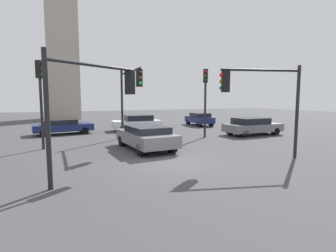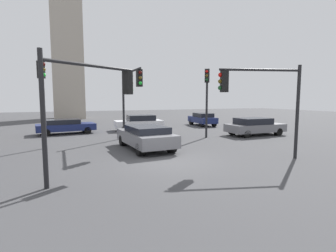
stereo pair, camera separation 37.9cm
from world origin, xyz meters
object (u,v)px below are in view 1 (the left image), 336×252
traffic_light_0 (261,92)px  traffic_light_4 (41,88)px  traffic_light_1 (130,89)px  car_1 (146,136)px  car_2 (137,122)px  car_4 (252,126)px  traffic_light_3 (205,90)px  car_0 (63,126)px  car_3 (199,119)px  traffic_light_2 (97,92)px

traffic_light_0 → traffic_light_4: (-9.87, 6.84, 0.28)m
traffic_light_1 → car_1: 3.76m
traffic_light_1 → car_1: bearing=5.7°
car_2 → car_4: (7.78, -6.64, -0.00)m
traffic_light_3 → car_1: traffic_light_3 is taller
car_0 → traffic_light_0: bearing=-63.3°
traffic_light_1 → car_3: 13.04m
traffic_light_2 → car_4: size_ratio=0.96×
traffic_light_1 → traffic_light_3: 5.83m
car_2 → car_3: car_2 is taller
traffic_light_0 → car_3: traffic_light_0 is taller
car_3 → car_4: car_4 is taller
traffic_light_1 → traffic_light_4: bearing=-90.3°
car_1 → car_4: size_ratio=1.04×
traffic_light_1 → car_1: traffic_light_1 is taller
traffic_light_0 → car_1: (-4.33, 4.49, -2.53)m
traffic_light_2 → traffic_light_4: bearing=76.9°
traffic_light_3 → car_1: (-5.54, -2.55, -2.83)m
traffic_light_0 → traffic_light_1: size_ratio=0.90×
traffic_light_1 → traffic_light_2: bearing=-25.7°
traffic_light_2 → car_4: (13.11, 6.36, -2.48)m
car_0 → car_3: bearing=-0.0°
car_4 → car_1: bearing=-167.9°
car_0 → car_2: size_ratio=1.08×
traffic_light_1 → traffic_light_2: 7.21m
traffic_light_3 → car_0: (-9.93, 6.27, -2.92)m
traffic_light_4 → car_4: bearing=36.1°
car_2 → car_4: 10.23m
traffic_light_1 → traffic_light_4: 5.24m
traffic_light_0 → traffic_light_2: bearing=12.3°
traffic_light_2 → car_3: size_ratio=1.10×
traffic_light_4 → car_1: size_ratio=1.05×
traffic_light_4 → car_0: 7.19m
car_0 → traffic_light_1: bearing=-63.8°
car_1 → traffic_light_1: bearing=2.6°
traffic_light_3 → traffic_light_2: bearing=-14.5°
traffic_light_1 → car_2: 7.44m
traffic_light_4 → traffic_light_1: bearing=37.4°
car_0 → car_1: car_1 is taller
traffic_light_1 → car_3: (9.92, 7.97, -2.85)m
car_2 → car_4: car_2 is taller
car_4 → traffic_light_4: bearing=178.8°
traffic_light_4 → car_1: 6.64m
car_3 → traffic_light_3: bearing=155.8°
traffic_light_3 → car_3: bearing=-169.0°
car_3 → traffic_light_4: bearing=121.3°
traffic_light_0 → traffic_light_4: bearing=-19.6°
traffic_light_0 → car_4: bearing=-114.1°
car_0 → car_4: car_4 is taller
car_0 → car_4: bearing=-31.3°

